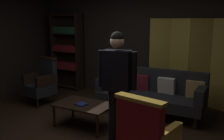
# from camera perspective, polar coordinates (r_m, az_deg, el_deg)

# --- Properties ---
(ground_plane) EXTENTS (10.00, 10.00, 0.00)m
(ground_plane) POSITION_cam_1_polar(r_m,az_deg,el_deg) (4.29, -5.29, -14.41)
(ground_plane) COLOR black
(back_wall) EXTENTS (7.20, 0.10, 2.80)m
(back_wall) POSITION_cam_1_polar(r_m,az_deg,el_deg) (6.07, 7.53, 6.81)
(back_wall) COLOR black
(back_wall) RESTS_ON ground_plane
(folding_screen) EXTENTS (2.15, 0.28, 1.90)m
(folding_screen) POSITION_cam_1_polar(r_m,az_deg,el_deg) (5.61, 19.26, 1.67)
(folding_screen) COLOR #B29338
(folding_screen) RESTS_ON ground_plane
(bookshelf) EXTENTS (0.90, 0.32, 2.05)m
(bookshelf) POSITION_cam_1_polar(r_m,az_deg,el_deg) (6.97, -10.11, 4.46)
(bookshelf) COLOR black
(bookshelf) RESTS_ON ground_plane
(velvet_couch) EXTENTS (2.12, 0.78, 0.88)m
(velvet_couch) POSITION_cam_1_polar(r_m,az_deg,el_deg) (5.13, 8.98, -4.75)
(velvet_couch) COLOR black
(velvet_couch) RESTS_ON ground_plane
(coffee_table) EXTENTS (1.00, 0.64, 0.42)m
(coffee_table) POSITION_cam_1_polar(r_m,az_deg,el_deg) (4.46, -6.45, -8.21)
(coffee_table) COLOR black
(coffee_table) RESTS_ON ground_plane
(armchair_gilt_accent) EXTENTS (0.69, 0.68, 1.04)m
(armchair_gilt_accent) POSITION_cam_1_polar(r_m,az_deg,el_deg) (3.03, 7.92, -15.53)
(armchair_gilt_accent) COLOR #B78E33
(armchair_gilt_accent) RESTS_ON ground_plane
(armchair_wing_left) EXTENTS (0.66, 0.66, 1.04)m
(armchair_wing_left) POSITION_cam_1_polar(r_m,az_deg,el_deg) (5.87, -15.77, -2.67)
(armchair_wing_left) COLOR black
(armchair_wing_left) RESTS_ON ground_plane
(standing_figure) EXTENTS (0.59, 0.26, 1.70)m
(standing_figure) POSITION_cam_1_polar(r_m,az_deg,el_deg) (3.61, 1.16, -2.03)
(standing_figure) COLOR black
(standing_figure) RESTS_ON ground_plane
(book_navy_cloth) EXTENTS (0.21, 0.19, 0.03)m
(book_navy_cloth) POSITION_cam_1_polar(r_m,az_deg,el_deg) (4.38, -7.01, -7.75)
(book_navy_cloth) COLOR navy
(book_navy_cloth) RESTS_ON coffee_table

